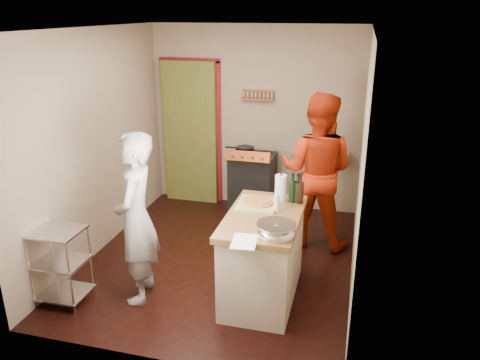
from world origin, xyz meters
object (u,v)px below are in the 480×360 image
object	(u,v)px
stove	(252,183)
island	(263,254)
wire_shelving	(60,263)
person_stripe	(136,219)
person_red	(317,171)

from	to	relation	value
stove	island	size ratio (longest dim) A/B	0.75
wire_shelving	person_stripe	xyz separation A→B (m)	(0.71, 0.29, 0.42)
stove	wire_shelving	xyz separation A→B (m)	(-1.33, -2.62, -0.01)
wire_shelving	person_red	distance (m)	3.02
person_red	stove	bearing A→B (deg)	-28.00
person_stripe	person_red	xyz separation A→B (m)	(1.57, 1.63, 0.08)
person_stripe	person_red	bearing A→B (deg)	123.06
wire_shelving	person_red	world-z (taller)	person_red
wire_shelving	island	xyz separation A→B (m)	(1.91, 0.60, 0.04)
island	person_red	world-z (taller)	person_red
wire_shelving	person_stripe	size ratio (longest dim) A/B	0.46
island	person_stripe	size ratio (longest dim) A/B	0.78
person_stripe	person_red	distance (m)	2.27
stove	wire_shelving	bearing A→B (deg)	-116.85
person_stripe	person_red	size ratio (longest dim) A/B	0.91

